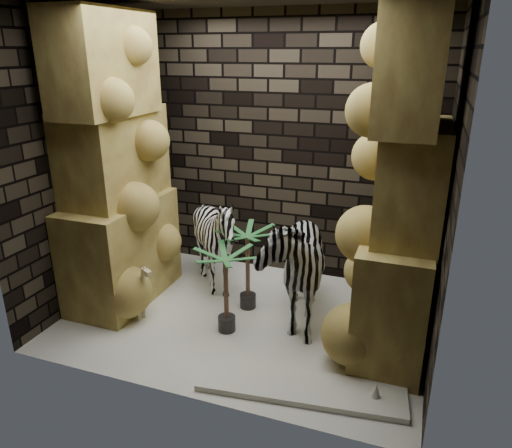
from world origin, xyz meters
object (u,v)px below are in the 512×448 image
at_px(palm_front, 248,268).
at_px(surfboard, 301,388).
at_px(zebra_left, 216,246).
at_px(palm_back, 226,291).
at_px(giraffe_toy, 135,288).
at_px(zebra_right, 291,252).

distance_m(palm_front, surfboard, 1.46).
relative_size(zebra_left, palm_back, 1.38).
height_order(giraffe_toy, palm_back, palm_back).
relative_size(giraffe_toy, surfboard, 0.39).
xyz_separation_m(zebra_left, palm_back, (0.43, -0.74, -0.11)).
bearing_deg(palm_back, surfboard, -34.07).
distance_m(giraffe_toy, surfboard, 1.97).
bearing_deg(giraffe_toy, zebra_right, 40.03).
bearing_deg(palm_front, giraffe_toy, -151.14).
bearing_deg(palm_front, palm_back, -94.22).
distance_m(giraffe_toy, palm_back, 0.98).
bearing_deg(palm_back, giraffe_toy, -175.94).
bearing_deg(palm_back, zebra_right, 41.17).
height_order(zebra_right, palm_back, zebra_right).
bearing_deg(palm_back, zebra_left, 120.53).
bearing_deg(zebra_left, palm_back, -55.84).
distance_m(zebra_left, giraffe_toy, 0.99).
relative_size(zebra_right, palm_front, 1.59).
distance_m(zebra_right, palm_front, 0.54).
relative_size(zebra_right, surfboard, 0.87).
distance_m(zebra_left, surfboard, 1.96).
relative_size(zebra_right, zebra_left, 1.23).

